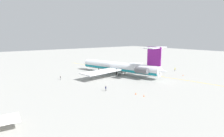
# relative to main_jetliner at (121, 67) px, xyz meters

# --- Properties ---
(ground) EXTENTS (363.15, 363.15, 0.00)m
(ground) POSITION_rel_main_jetliner_xyz_m (2.59, -5.35, -3.79)
(ground) COLOR #9E9E99
(main_jetliner) EXTENTS (47.04, 42.10, 13.91)m
(main_jetliner) POSITION_rel_main_jetliner_xyz_m (0.00, 0.00, 0.00)
(main_jetliner) COLOR silver
(main_jetliner) RESTS_ON ground
(ground_crew_near_nose) EXTENTS (0.41, 0.28, 1.76)m
(ground_crew_near_nose) POSITION_rel_main_jetliner_xyz_m (31.48, -18.03, -2.68)
(ground_crew_near_nose) COLOR black
(ground_crew_near_nose) RESTS_ON ground
(ground_crew_near_tail) EXTENTS (0.35, 0.31, 1.70)m
(ground_crew_near_tail) POSITION_rel_main_jetliner_xyz_m (-10.06, -29.01, -2.71)
(ground_crew_near_tail) COLOR black
(ground_crew_near_tail) RESTS_ON ground
(ground_crew_portside) EXTENTS (0.40, 0.28, 1.73)m
(ground_crew_portside) POSITION_rel_main_jetliner_xyz_m (7.48, 27.18, -2.70)
(ground_crew_portside) COLOR black
(ground_crew_portside) RESTS_ON ground
(ground_crew_starboard) EXTENTS (0.29, 0.45, 1.82)m
(ground_crew_starboard) POSITION_rel_main_jetliner_xyz_m (-17.72, 21.45, -2.64)
(ground_crew_starboard) COLOR black
(ground_crew_starboard) RESTS_ON ground
(safety_cone_nose) EXTENTS (0.40, 0.40, 0.55)m
(safety_cone_nose) POSITION_rel_main_jetliner_xyz_m (-26.46, 16.00, -3.52)
(safety_cone_nose) COLOR #EA590F
(safety_cone_nose) RESTS_ON ground
(safety_cone_wingtip) EXTENTS (0.40, 0.40, 0.55)m
(safety_cone_wingtip) POSITION_rel_main_jetliner_xyz_m (-29.40, 15.40, -3.52)
(safety_cone_wingtip) COLOR #EA590F
(safety_cone_wingtip) RESTS_ON ground
(safety_cone_tail) EXTENTS (0.40, 0.40, 0.55)m
(safety_cone_tail) POSITION_rel_main_jetliner_xyz_m (-19.56, -21.41, -3.52)
(safety_cone_tail) COLOR #EA590F
(safety_cone_tail) RESTS_ON ground
(taxiway_centreline) EXTENTS (99.95, 19.69, 0.01)m
(taxiway_centreline) POSITION_rel_main_jetliner_xyz_m (1.30, -8.99, -3.79)
(taxiway_centreline) COLOR gold
(taxiway_centreline) RESTS_ON ground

